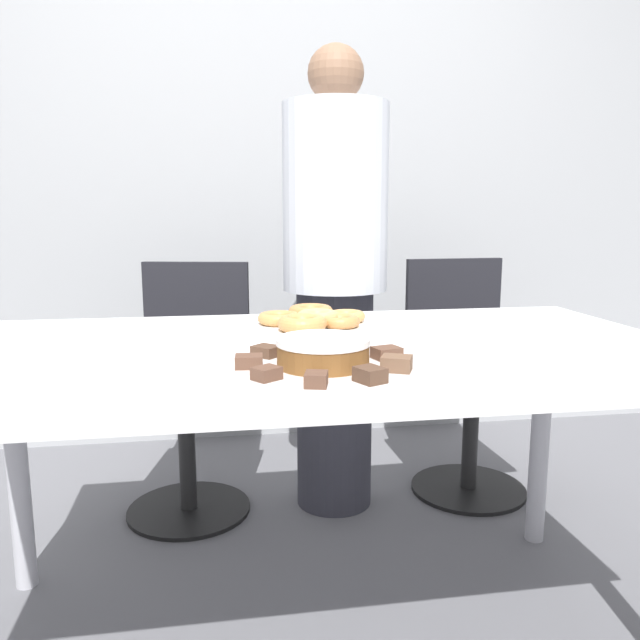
% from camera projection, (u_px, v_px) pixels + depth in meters
% --- Properties ---
extents(wall_back, '(8.00, 0.05, 2.60)m').
position_uv_depth(wall_back, '(263.00, 161.00, 2.85)').
color(wall_back, '#A8AAAD').
rests_on(wall_back, ground_plane).
extents(table, '(1.71, 0.92, 0.77)m').
position_uv_depth(table, '(317.00, 381.00, 1.44)').
color(table, white).
rests_on(table, ground_plane).
extents(person_standing, '(0.37, 0.37, 1.62)m').
position_uv_depth(person_standing, '(335.00, 275.00, 2.20)').
color(person_standing, '#383842').
rests_on(person_standing, ground_plane).
extents(office_chair_left, '(0.52, 0.52, 0.89)m').
position_uv_depth(office_chair_left, '(189.00, 395.00, 2.25)').
color(office_chair_left, black).
rests_on(office_chair_left, ground_plane).
extents(office_chair_right, '(0.46, 0.46, 0.89)m').
position_uv_depth(office_chair_right, '(466.00, 382.00, 2.42)').
color(office_chair_right, black).
rests_on(office_chair_right, ground_plane).
extents(plate_cake, '(0.39, 0.39, 0.01)m').
position_uv_depth(plate_cake, '(323.00, 368.00, 1.19)').
color(plate_cake, white).
rests_on(plate_cake, table).
extents(plate_donuts, '(0.34, 0.34, 0.01)m').
position_uv_depth(plate_donuts, '(318.00, 326.00, 1.63)').
color(plate_donuts, white).
rests_on(plate_donuts, table).
extents(frosted_cake, '(0.18, 0.18, 0.05)m').
position_uv_depth(frosted_cake, '(323.00, 352.00, 1.18)').
color(frosted_cake, brown).
rests_on(frosted_cake, plate_cake).
extents(lamington_0, '(0.05, 0.06, 0.02)m').
position_uv_depth(lamington_0, '(306.00, 346.00, 1.32)').
color(lamington_0, '#513828').
rests_on(lamington_0, plate_cake).
extents(lamington_1, '(0.07, 0.07, 0.02)m').
position_uv_depth(lamington_1, '(266.00, 351.00, 1.26)').
color(lamington_1, '#513828').
rests_on(lamington_1, plate_cake).
extents(lamington_2, '(0.05, 0.05, 0.02)m').
position_uv_depth(lamington_2, '(249.00, 361.00, 1.17)').
color(lamington_2, brown).
rests_on(lamington_2, plate_cake).
extents(lamington_3, '(0.06, 0.06, 0.02)m').
position_uv_depth(lamington_3, '(267.00, 373.00, 1.09)').
color(lamington_3, brown).
rests_on(lamington_3, plate_cake).
extents(lamington_4, '(0.05, 0.05, 0.02)m').
position_uv_depth(lamington_4, '(316.00, 379.00, 1.05)').
color(lamington_4, brown).
rests_on(lamington_4, plate_cake).
extents(lamington_5, '(0.06, 0.06, 0.03)m').
position_uv_depth(lamington_5, '(370.00, 375.00, 1.07)').
color(lamington_5, '#513828').
rests_on(lamington_5, plate_cake).
extents(lamington_6, '(0.07, 0.06, 0.03)m').
position_uv_depth(lamington_6, '(397.00, 363.00, 1.15)').
color(lamington_6, brown).
rests_on(lamington_6, plate_cake).
extents(lamington_7, '(0.06, 0.06, 0.02)m').
position_uv_depth(lamington_7, '(387.00, 353.00, 1.24)').
color(lamington_7, brown).
rests_on(lamington_7, plate_cake).
extents(lamington_8, '(0.07, 0.07, 0.02)m').
position_uv_depth(lamington_8, '(351.00, 347.00, 1.31)').
color(lamington_8, '#513828').
rests_on(lamington_8, plate_cake).
extents(donut_0, '(0.11, 0.11, 0.04)m').
position_uv_depth(donut_0, '(318.00, 317.00, 1.63)').
color(donut_0, '#E5AD66').
rests_on(donut_0, plate_donuts).
extents(donut_1, '(0.10, 0.10, 0.03)m').
position_uv_depth(donut_1, '(347.00, 316.00, 1.66)').
color(donut_1, tan).
rests_on(donut_1, plate_donuts).
extents(donut_2, '(0.12, 0.12, 0.04)m').
position_uv_depth(donut_2, '(311.00, 312.00, 1.72)').
color(donut_2, '#C68447').
rests_on(donut_2, plate_donuts).
extents(donut_3, '(0.11, 0.11, 0.03)m').
position_uv_depth(donut_3, '(279.00, 318.00, 1.63)').
color(donut_3, '#D18E4C').
rests_on(donut_3, plate_donuts).
extents(donut_4, '(0.12, 0.12, 0.04)m').
position_uv_depth(donut_4, '(302.00, 323.00, 1.53)').
color(donut_4, '#D18E4C').
rests_on(donut_4, plate_donuts).
extents(donut_5, '(0.10, 0.10, 0.03)m').
position_uv_depth(donut_5, '(340.00, 321.00, 1.59)').
color(donut_5, '#C68447').
rests_on(donut_5, plate_donuts).
extents(napkin, '(0.12, 0.10, 0.01)m').
position_uv_depth(napkin, '(504.00, 344.00, 1.42)').
color(napkin, white).
rests_on(napkin, table).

